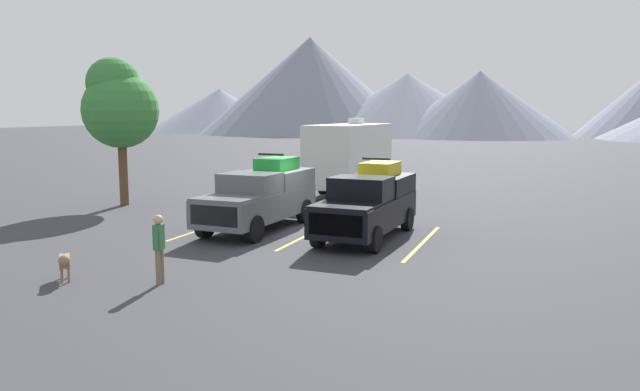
{
  "coord_description": "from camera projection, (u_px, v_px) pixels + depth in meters",
  "views": [
    {
      "loc": [
        7.61,
        -19.41,
        4.17
      ],
      "look_at": [
        0.0,
        0.47,
        1.2
      ],
      "focal_mm": 34.13,
      "sensor_mm": 36.0,
      "label": 1
    }
  ],
  "objects": [
    {
      "name": "dog",
      "position": [
        64.0,
        262.0,
        14.9
      ],
      "size": [
        0.71,
        0.75,
        0.73
      ],
      "color": "olive",
      "rests_on": "ground"
    },
    {
      "name": "lot_stripe_c",
      "position": [
        423.0,
        243.0,
        19.35
      ],
      "size": [
        0.12,
        5.5,
        0.01
      ],
      "primitive_type": "cube",
      "color": "gold",
      "rests_on": "ground"
    },
    {
      "name": "lot_stripe_b",
      "position": [
        310.0,
        234.0,
        20.73
      ],
      "size": [
        0.12,
        5.5,
        0.01
      ],
      "primitive_type": "cube",
      "color": "gold",
      "rests_on": "ground"
    },
    {
      "name": "lot_stripe_a",
      "position": [
        211.0,
        226.0,
        22.11
      ],
      "size": [
        0.12,
        5.5,
        0.01
      ],
      "primitive_type": "cube",
      "color": "gold",
      "rests_on": "ground"
    },
    {
      "name": "pickup_truck_a",
      "position": [
        261.0,
        195.0,
        21.57
      ],
      "size": [
        2.31,
        5.68,
        2.64
      ],
      "color": "#595B60",
      "rests_on": "ground"
    },
    {
      "name": "mountain_ridge",
      "position": [
        495.0,
        96.0,
        101.23
      ],
      "size": [
        149.73,
        46.52,
        17.73
      ],
      "color": "gray",
      "rests_on": "ground"
    },
    {
      "name": "camper_trailer_a",
      "position": [
        349.0,
        154.0,
        30.42
      ],
      "size": [
        2.81,
        7.46,
        3.8
      ],
      "color": "silver",
      "rests_on": "ground"
    },
    {
      "name": "person_a",
      "position": [
        159.0,
        244.0,
        14.61
      ],
      "size": [
        0.24,
        0.37,
        1.71
      ],
      "color": "#726047",
      "rests_on": "ground"
    },
    {
      "name": "tree_a",
      "position": [
        119.0,
        104.0,
        26.51
      ],
      "size": [
        3.29,
        3.29,
        6.49
      ],
      "color": "brown",
      "rests_on": "ground"
    },
    {
      "name": "pickup_truck_b",
      "position": [
        368.0,
        202.0,
        20.11
      ],
      "size": [
        2.26,
        5.52,
        2.6
      ],
      "color": "black",
      "rests_on": "ground"
    },
    {
      "name": "ground_plane",
      "position": [
        315.0,
        231.0,
        21.22
      ],
      "size": [
        240.0,
        240.0,
        0.0
      ],
      "primitive_type": "plane",
      "color": "#38383D"
    }
  ]
}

